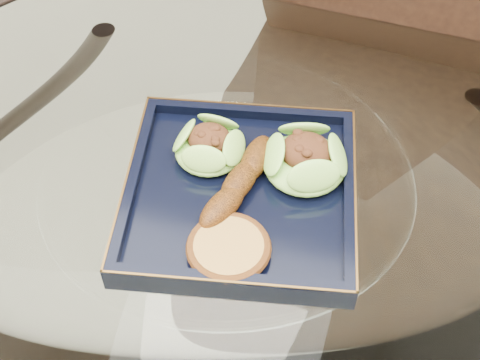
# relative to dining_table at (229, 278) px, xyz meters

# --- Properties ---
(dining_table) EXTENTS (1.13, 1.13, 0.77)m
(dining_table) POSITION_rel_dining_table_xyz_m (0.00, 0.00, 0.00)
(dining_table) COLOR white
(dining_table) RESTS_ON ground
(dining_chair) EXTENTS (0.46, 0.46, 1.00)m
(dining_chair) POSITION_rel_dining_table_xyz_m (0.13, 0.31, -0.04)
(dining_chair) COLOR #321C10
(dining_chair) RESTS_ON ground
(navy_plate) EXTENTS (0.31, 0.31, 0.02)m
(navy_plate) POSITION_rel_dining_table_xyz_m (0.01, 0.01, 0.17)
(navy_plate) COLOR black
(navy_plate) RESTS_ON dining_table
(lettuce_wrap_left) EXTENTS (0.11, 0.11, 0.03)m
(lettuce_wrap_left) POSITION_rel_dining_table_xyz_m (-0.04, 0.05, 0.20)
(lettuce_wrap_left) COLOR #60A32F
(lettuce_wrap_left) RESTS_ON navy_plate
(lettuce_wrap_right) EXTENTS (0.11, 0.11, 0.04)m
(lettuce_wrap_right) POSITION_rel_dining_table_xyz_m (0.08, 0.06, 0.20)
(lettuce_wrap_right) COLOR #65AB31
(lettuce_wrap_right) RESTS_ON navy_plate
(roasted_plantain) EXTENTS (0.06, 0.15, 0.03)m
(roasted_plantain) POSITION_rel_dining_table_xyz_m (0.01, 0.01, 0.20)
(roasted_plantain) COLOR #62310A
(roasted_plantain) RESTS_ON navy_plate
(crumb_patty) EXTENTS (0.09, 0.09, 0.02)m
(crumb_patty) POSITION_rel_dining_table_xyz_m (0.02, -0.08, 0.19)
(crumb_patty) COLOR #BB8C3E
(crumb_patty) RESTS_ON navy_plate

